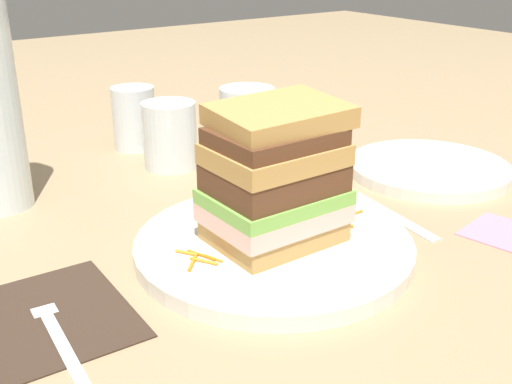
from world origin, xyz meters
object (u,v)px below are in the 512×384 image
Objects in this scene: empty_tumbler_0 at (134,118)px; sandwich at (274,177)px; napkin_dark at (47,315)px; knife at (380,208)px; juice_glass at (247,130)px; fork at (53,325)px; empty_tumbler_1 at (170,135)px; napkin_pink at (507,233)px; side_plate at (429,168)px; main_plate at (274,246)px.

sandwich is at bearing -95.36° from empty_tumbler_0.
sandwich is 0.92× the size of napkin_dark.
juice_glass is (-0.03, 0.22, 0.04)m from knife.
fork is 0.39m from empty_tumbler_1.
napkin_dark is at bearing -148.28° from juice_glass.
empty_tumbler_1 is at bearing 47.56° from fork.
napkin_pink is at bearing -64.59° from empty_tumbler_1.
fork reaches higher than napkin_pink.
side_plate reaches higher than knife.
knife is at bearing -70.87° from empty_tumbler_0.
napkin_pink is (0.23, -0.11, -0.08)m from sandwich.
fork is (-0.22, -0.00, -0.08)m from sandwich.
empty_tumbler_1 is (-0.13, 0.27, 0.04)m from knife.
empty_tumbler_1 is at bearing -88.42° from empty_tumbler_0.
sandwich is at bearing 154.13° from napkin_pink.
juice_glass is at bearing 34.11° from fork.
fork is at bearing -94.56° from napkin_dark.
sandwich is 0.82× the size of fork.
main_plate is 0.17m from knife.
main_plate is at bearing -168.55° from side_plate.
napkin_dark is 0.42m from juice_glass.
empty_tumbler_0 is at bearing 54.95° from napkin_dark.
fork is at bearing -179.38° from main_plate.
napkin_dark is 0.39m from knife.
empty_tumbler_0 is 0.42m from side_plate.
empty_tumbler_1 is (-0.09, 0.04, -0.00)m from juice_glass.
sandwich is at bearing -97.85° from empty_tumbler_1.
knife is at bearing -0.57° from napkin_dark.
napkin_pink is at bearing -75.26° from juice_glass.
empty_tumbler_1 is 1.11× the size of napkin_pink.
main_plate is 0.07m from sandwich.
empty_tumbler_0 is (0.26, 0.39, 0.04)m from fork.
knife is at bearing -161.75° from side_plate.
main_plate is at bearing -174.47° from knife.
sandwich is at bearing -4.94° from napkin_dark.
main_plate reaches higher than knife.
main_plate is at bearing -127.04° from sandwich.
sandwich is 0.26m from napkin_pink.
side_plate is 0.19m from napkin_pink.
empty_tumbler_1 reaches higher than napkin_dark.
empty_tumbler_0 is at bearing 84.64° from sandwich.
fork reaches higher than napkin_dark.
side_plate is (0.27, -0.33, -0.04)m from empty_tumbler_0.
side_plate is at bearing 6.92° from fork.
napkin_dark is at bearing 175.06° from sandwich.
juice_glass is (0.36, 0.24, 0.04)m from fork.
empty_tumbler_1 is at bearing 115.13° from knife.
empty_tumbler_0 is (0.26, 0.37, 0.04)m from napkin_dark.
empty_tumbler_0 is at bearing 129.23° from side_plate.
knife is (0.17, 0.02, -0.01)m from main_plate.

